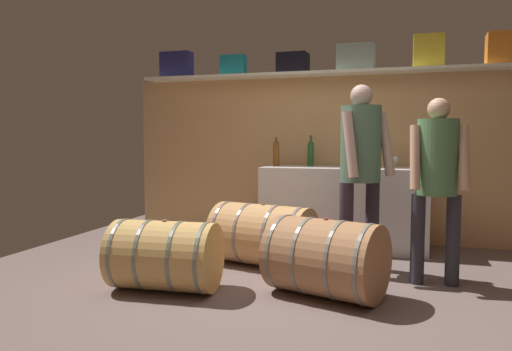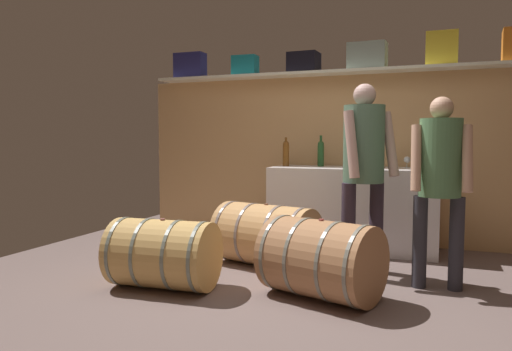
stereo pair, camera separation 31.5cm
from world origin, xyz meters
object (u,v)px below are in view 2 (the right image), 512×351
Objects in this scene: toolcase_yellow at (442,49)px; wine_bottle_dark at (357,154)px; toolcase_navy at (190,66)px; wine_bottle_amber at (286,153)px; wine_glass at (407,160)px; wine_barrel_flank at (266,235)px; wine_barrel_far at (163,254)px; toolcase_grey at (367,56)px; visitor_tasting at (364,158)px; toolcase_teal at (245,66)px; toolcase_black at (304,63)px; wine_bottle_green at (321,153)px; winemaker_pouring at (440,172)px; wine_barrel_near at (321,259)px; work_cabinet at (353,208)px.

wine_bottle_dark is (-0.82, -0.25, -1.10)m from toolcase_yellow.
wine_bottle_amber is (1.34, -0.23, -1.07)m from toolcase_navy.
wine_glass is 0.12× the size of wine_barrel_flank.
toolcase_yellow reaches higher than wine_barrel_far.
toolcase_grey reaches higher than visitor_tasting.
toolcase_teal is at bearing 179.84° from toolcase_yellow.
toolcase_black reaches higher than wine_bottle_green.
toolcase_navy reaches higher than toolcase_teal.
toolcase_yellow is 0.23× the size of winemaker_pouring.
toolcase_yellow is at bearing 2.62° from toolcase_black.
wine_bottle_green is at bearing -21.76° from toolcase_black.
toolcase_teal is 1.42m from wine_bottle_green.
toolcase_black is 1.04× the size of wine_bottle_amber.
wine_barrel_near is 0.64× the size of winemaker_pouring.
wine_bottle_green is 2.84× the size of wine_glass.
wine_barrel_near is at bearing -112.05° from toolcase_yellow.
toolcase_grey is at bearing 77.56° from wine_bottle_dark.
wine_bottle_green reaches higher than wine_barrel_far.
toolcase_grey is 1.17m from wine_bottle_green.
wine_barrel_far is (-1.27, -2.19, -1.82)m from toolcase_grey.
toolcase_grey is 2.31m from wine_barrel_flank.
wine_bottle_amber is 2.08m from wine_barrel_near.
wine_bottle_amber is 0.34× the size of wine_barrel_near.
winemaker_pouring is (2.23, -1.44, -1.14)m from toolcase_teal.
wine_bottle_green is at bearing 17.76° from wine_bottle_amber.
wine_bottle_green is 0.94m from wine_glass.
toolcase_teal is at bearing 143.45° from wine_barrel_near.
visitor_tasting is at bearing -103.94° from wine_glass.
wine_bottle_dark is at bearing -59.94° from winemaker_pouring.
visitor_tasting is (-0.60, -1.21, -1.10)m from toolcase_yellow.
toolcase_yellow is (2.96, 0.00, 0.02)m from toolcase_navy.
wine_bottle_amber reaches higher than wine_glass.
toolcase_navy is at bearing 173.48° from work_cabinet.
toolcase_grey is 2.68m from wine_barrel_near.
toolcase_black is at bearing -2.04° from toolcase_teal.
toolcase_yellow is at bearing 2.52° from toolcase_grey.
toolcase_yellow reaches higher than wine_barrel_near.
wine_bottle_green is (0.97, -0.11, -1.03)m from toolcase_teal.
wine_barrel_far is at bearing -152.47° from wine_barrel_near.
wine_barrel_flank is at bearing -102.04° from wine_bottle_green.
work_cabinet is 5.06× the size of wine_bottle_green.
wine_bottle_green is 2.35m from wine_barrel_far.
wine_bottle_dark is 1.42m from wine_barrel_flank.
wine_bottle_amber is (-0.77, 0.01, 0.59)m from work_cabinet.
toolcase_navy is 0.45× the size of wine_barrel_far.
toolcase_navy reaches higher than wine_bottle_dark.
wine_bottle_amber reaches higher than wine_barrel_far.
toolcase_black reaches higher than wine_barrel_flank.
toolcase_black reaches higher than wine_glass.
wine_bottle_green reaches higher than wine_barrel_flank.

